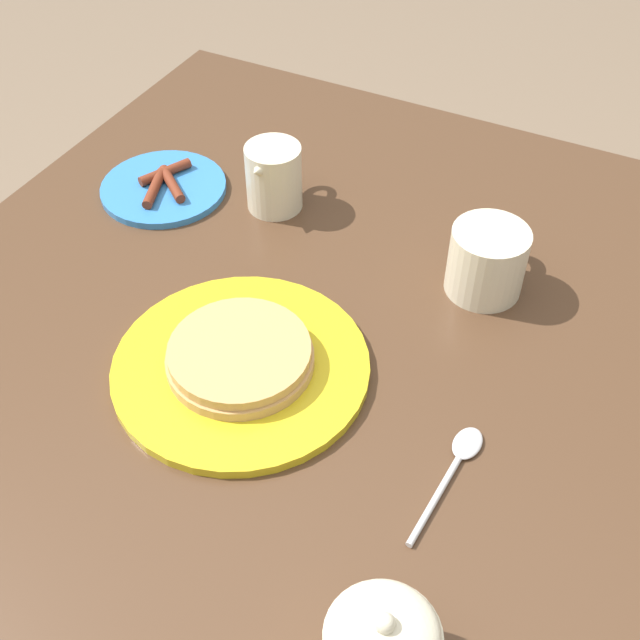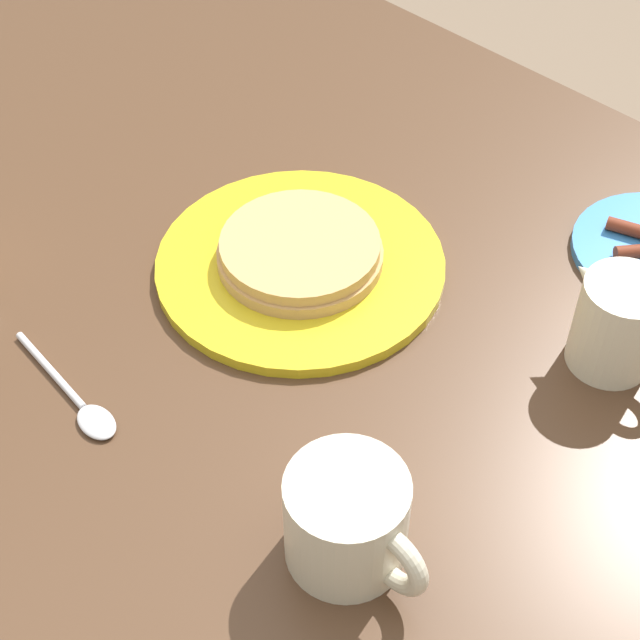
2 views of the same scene
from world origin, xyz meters
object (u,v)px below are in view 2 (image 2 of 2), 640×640
object	(u,v)px
spoon	(80,404)
creamer_pitcher	(617,322)
pancake_plate	(300,259)
coffee_mug	(349,521)

from	to	relation	value
spoon	creamer_pitcher	bearing A→B (deg)	51.66
pancake_plate	coffee_mug	distance (m)	0.32
pancake_plate	spoon	size ratio (longest dim) A/B	1.83
coffee_mug	creamer_pitcher	xyz separation A→B (m)	(0.03, 0.31, 0.00)
creamer_pitcher	coffee_mug	bearing A→B (deg)	-95.26
coffee_mug	spoon	bearing A→B (deg)	-166.94
pancake_plate	creamer_pitcher	world-z (taller)	creamer_pitcher
creamer_pitcher	spoon	size ratio (longest dim) A/B	0.75
pancake_plate	coffee_mug	bearing A→B (deg)	-37.61
pancake_plate	creamer_pitcher	bearing A→B (deg)	21.94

